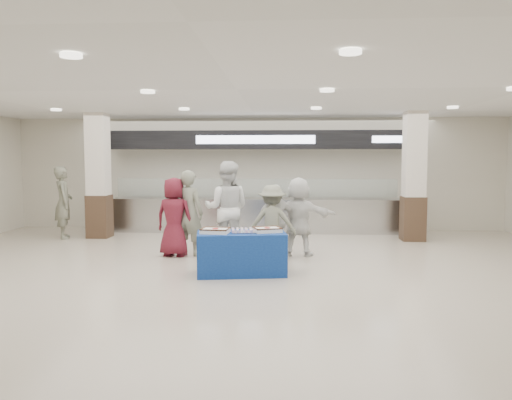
# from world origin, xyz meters

# --- Properties ---
(ground) EXTENTS (14.00, 14.00, 0.00)m
(ground) POSITION_xyz_m (0.00, 0.00, 0.00)
(ground) COLOR beige
(ground) RESTS_ON ground
(serving_line) EXTENTS (8.70, 0.85, 2.80)m
(serving_line) POSITION_xyz_m (0.00, 5.40, 1.16)
(serving_line) COLOR #AEB0B5
(serving_line) RESTS_ON ground
(column_left) EXTENTS (0.55, 0.55, 3.20)m
(column_left) POSITION_xyz_m (-4.00, 4.20, 1.53)
(column_left) COLOR #352418
(column_left) RESTS_ON ground
(column_right) EXTENTS (0.55, 0.55, 3.20)m
(column_right) POSITION_xyz_m (4.00, 4.20, 1.53)
(column_right) COLOR #352418
(column_right) RESTS_ON ground
(display_table) EXTENTS (1.65, 1.01, 0.75)m
(display_table) POSITION_xyz_m (0.04, 0.32, 0.38)
(display_table) COLOR navy
(display_table) RESTS_ON ground
(sheet_cake_left) EXTENTS (0.51, 0.41, 0.10)m
(sheet_cake_left) POSITION_xyz_m (-0.40, 0.21, 0.80)
(sheet_cake_left) COLOR white
(sheet_cake_left) RESTS_ON display_table
(sheet_cake_right) EXTENTS (0.55, 0.49, 0.10)m
(sheet_cake_right) POSITION_xyz_m (0.50, 0.38, 0.80)
(sheet_cake_right) COLOR white
(sheet_cake_right) RESTS_ON display_table
(cupcake_tray) EXTENTS (0.43, 0.34, 0.06)m
(cupcake_tray) POSITION_xyz_m (0.10, 0.32, 0.78)
(cupcake_tray) COLOR #A8A8AD
(cupcake_tray) RESTS_ON display_table
(civilian_maroon) EXTENTS (0.90, 0.68, 1.66)m
(civilian_maroon) POSITION_xyz_m (-1.50, 1.86, 0.83)
(civilian_maroon) COLOR maroon
(civilian_maroon) RESTS_ON ground
(soldier_a) EXTENTS (0.77, 0.64, 1.81)m
(soldier_a) POSITION_xyz_m (-1.21, 1.97, 0.90)
(soldier_a) COLOR slate
(soldier_a) RESTS_ON ground
(chef_tall) EXTENTS (0.99, 0.78, 1.99)m
(chef_tall) POSITION_xyz_m (-0.41, 1.99, 1.00)
(chef_tall) COLOR white
(chef_tall) RESTS_ON ground
(chef_short) EXTENTS (0.96, 0.65, 1.51)m
(chef_short) POSITION_xyz_m (0.64, 1.89, 0.76)
(chef_short) COLOR white
(chef_short) RESTS_ON ground
(soldier_b) EXTENTS (0.99, 0.58, 1.52)m
(soldier_b) POSITION_xyz_m (0.56, 1.65, 0.76)
(soldier_b) COLOR slate
(soldier_b) RESTS_ON ground
(civilian_white) EXTENTS (1.59, 0.67, 1.66)m
(civilian_white) POSITION_xyz_m (1.10, 2.07, 0.83)
(civilian_white) COLOR white
(civilian_white) RESTS_ON ground
(soldier_bg) EXTENTS (0.69, 0.80, 1.85)m
(soldier_bg) POSITION_xyz_m (-4.85, 3.98, 0.92)
(soldier_bg) COLOR slate
(soldier_bg) RESTS_ON ground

